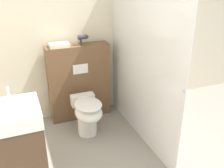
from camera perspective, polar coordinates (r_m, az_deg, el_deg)
name	(u,v)px	position (r m, az deg, el deg)	size (l,w,h in m)	color
wall_back	(83,35)	(3.80, -6.57, 11.12)	(8.00, 0.06, 2.50)	beige
partition_panel	(79,82)	(3.81, -7.49, 0.43)	(0.92, 0.24, 1.15)	brown
shower_glass	(141,60)	(3.16, 6.64, 5.51)	(0.04, 1.83, 2.18)	silver
toilet	(88,114)	(3.44, -5.62, -6.85)	(0.36, 0.58, 0.52)	white
sink_vanity	(19,155)	(2.58, -20.47, -15.05)	(0.48, 0.50, 1.16)	#473323
hair_drier	(83,38)	(3.60, -6.66, 10.49)	(0.16, 0.06, 0.14)	#2D2D33
folded_towel	(59,45)	(3.56, -12.00, 8.69)	(0.27, 0.19, 0.05)	beige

